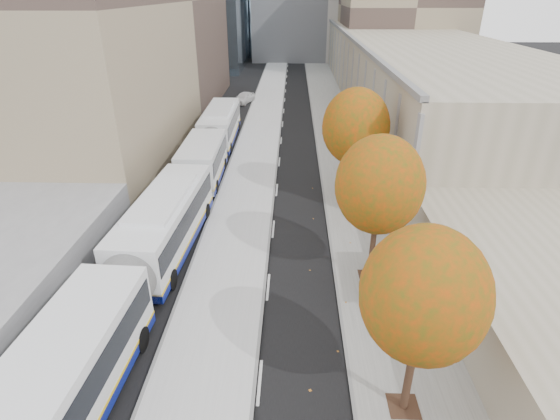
{
  "coord_description": "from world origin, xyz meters",
  "views": [
    {
      "loc": [
        -0.51,
        -5.92,
        13.45
      ],
      "look_at": [
        -1.15,
        15.72,
        2.5
      ],
      "focal_mm": 28.0,
      "sensor_mm": 36.0,
      "label": 1
    }
  ],
  "objects_px": {
    "bus_near": "(138,265)",
    "distant_car": "(244,98)",
    "bus_shelter": "(426,265)",
    "bus_far": "(214,138)"
  },
  "relations": [
    {
      "from": "bus_near",
      "to": "distant_car",
      "type": "bearing_deg",
      "value": 91.71
    },
    {
      "from": "bus_shelter",
      "to": "bus_far",
      "type": "height_order",
      "value": "bus_far"
    },
    {
      "from": "bus_shelter",
      "to": "bus_near",
      "type": "distance_m",
      "value": 13.47
    },
    {
      "from": "bus_shelter",
      "to": "distant_car",
      "type": "relative_size",
      "value": 1.05
    },
    {
      "from": "bus_near",
      "to": "bus_far",
      "type": "distance_m",
      "value": 20.15
    },
    {
      "from": "bus_far",
      "to": "distant_car",
      "type": "bearing_deg",
      "value": 87.78
    },
    {
      "from": "bus_shelter",
      "to": "distant_car",
      "type": "distance_m",
      "value": 42.97
    },
    {
      "from": "bus_shelter",
      "to": "bus_far",
      "type": "distance_m",
      "value": 24.25
    },
    {
      "from": "bus_near",
      "to": "bus_far",
      "type": "height_order",
      "value": "bus_near"
    },
    {
      "from": "distant_car",
      "to": "bus_near",
      "type": "bearing_deg",
      "value": -72.0
    }
  ]
}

